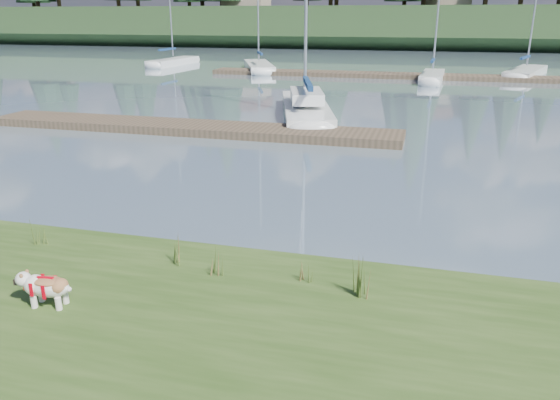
% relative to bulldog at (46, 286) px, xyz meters
% --- Properties ---
extents(ground, '(200.00, 200.00, 0.00)m').
position_rel_bulldog_xyz_m(ground, '(0.16, 34.09, -0.65)').
color(ground, gray).
rests_on(ground, ground).
extents(ridge, '(200.00, 20.00, 5.00)m').
position_rel_bulldog_xyz_m(ridge, '(0.16, 77.09, 1.85)').
color(ridge, '#1D3118').
rests_on(ridge, ground).
extents(bulldog, '(0.80, 0.39, 0.48)m').
position_rel_bulldog_xyz_m(bulldog, '(0.00, 0.00, 0.00)').
color(bulldog, silver).
rests_on(bulldog, bank).
extents(sailboat_main, '(4.24, 9.30, 13.15)m').
position_rel_bulldog_xyz_m(sailboat_main, '(-0.44, 18.06, -0.23)').
color(sailboat_main, silver).
rests_on(sailboat_main, ground).
extents(dock_near, '(16.00, 2.00, 0.30)m').
position_rel_bulldog_xyz_m(dock_near, '(-3.84, 13.09, -0.50)').
color(dock_near, '#4C3D2C').
rests_on(dock_near, ground).
extents(dock_far, '(26.00, 2.20, 0.30)m').
position_rel_bulldog_xyz_m(dock_far, '(2.16, 34.09, -0.50)').
color(dock_far, '#4C3D2C').
rests_on(dock_far, ground).
extents(sailboat_bg_0, '(1.96, 7.89, 11.35)m').
position_rel_bulldog_xyz_m(sailboat_bg_0, '(-16.96, 39.93, -0.33)').
color(sailboat_bg_0, silver).
rests_on(sailboat_bg_0, ground).
extents(sailboat_bg_1, '(5.11, 9.08, 13.42)m').
position_rel_bulldog_xyz_m(sailboat_bg_1, '(-8.69, 37.45, -0.32)').
color(sailboat_bg_1, silver).
rests_on(sailboat_bg_1, ground).
extents(sailboat_bg_2, '(1.67, 6.69, 10.10)m').
position_rel_bulldog_xyz_m(sailboat_bg_2, '(4.98, 33.11, -0.32)').
color(sailboat_bg_2, silver).
rests_on(sailboat_bg_2, ground).
extents(sailboat_bg_3, '(4.27, 8.77, 12.66)m').
position_rel_bulldog_xyz_m(sailboat_bg_3, '(11.60, 37.94, -0.33)').
color(sailboat_bg_3, silver).
rests_on(sailboat_bg_3, ground).
extents(weed_0, '(0.17, 0.14, 0.53)m').
position_rel_bulldog_xyz_m(weed_0, '(1.12, 1.68, -0.07)').
color(weed_0, '#475B23').
rests_on(weed_0, bank).
extents(weed_1, '(0.17, 0.14, 0.49)m').
position_rel_bulldog_xyz_m(weed_1, '(1.93, 1.48, -0.09)').
color(weed_1, '#475B23').
rests_on(weed_1, bank).
extents(weed_2, '(0.17, 0.14, 0.73)m').
position_rel_bulldog_xyz_m(weed_2, '(4.20, 1.32, 0.01)').
color(weed_2, '#475B23').
rests_on(weed_2, bank).
extents(weed_3, '(0.17, 0.14, 0.56)m').
position_rel_bulldog_xyz_m(weed_3, '(-1.50, 1.75, -0.06)').
color(weed_3, '#475B23').
rests_on(weed_3, bank).
extents(weed_4, '(0.17, 0.14, 0.38)m').
position_rel_bulldog_xyz_m(weed_4, '(3.30, 1.65, -0.14)').
color(weed_4, '#475B23').
rests_on(weed_4, bank).
extents(weed_5, '(0.17, 0.14, 0.72)m').
position_rel_bulldog_xyz_m(weed_5, '(4.10, 1.42, 0.00)').
color(weed_5, '#475B23').
rests_on(weed_5, bank).
extents(mud_lip, '(60.00, 0.50, 0.14)m').
position_rel_bulldog_xyz_m(mud_lip, '(0.16, 2.49, -0.58)').
color(mud_lip, '#33281C').
rests_on(mud_lip, ground).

